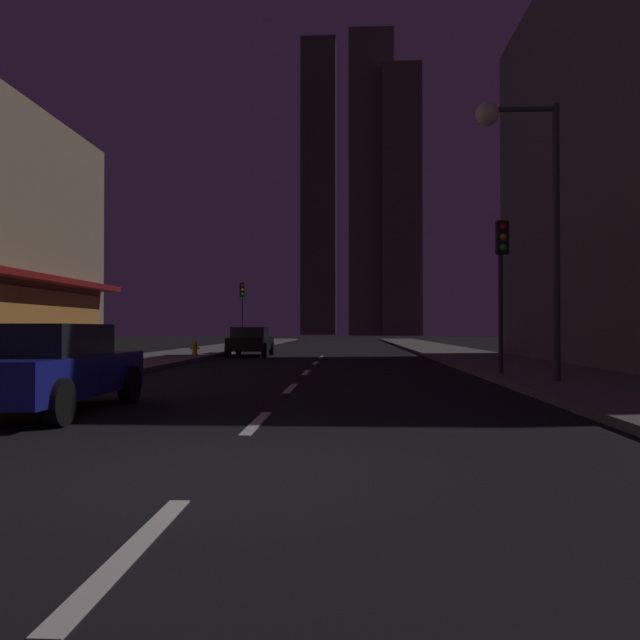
{
  "coord_description": "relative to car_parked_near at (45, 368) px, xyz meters",
  "views": [
    {
      "loc": [
        1.34,
        -5.79,
        1.38
      ],
      "look_at": [
        0.0,
        22.69,
        1.77
      ],
      "focal_mm": 34.88,
      "sensor_mm": 36.0,
      "label": 1
    }
  ],
  "objects": [
    {
      "name": "ground_plane",
      "position": [
        3.6,
        27.91,
        -0.79
      ],
      "size": [
        78.0,
        136.0,
        0.1
      ],
      "primitive_type": "cube",
      "color": "black"
    },
    {
      "name": "sidewalk_right",
      "position": [
        10.6,
        27.91,
        -0.67
      ],
      "size": [
        4.0,
        76.0,
        0.15
      ],
      "primitive_type": "cube",
      "color": "#605E59",
      "rests_on": "ground"
    },
    {
      "name": "sidewalk_left",
      "position": [
        -3.4,
        27.91,
        -0.67
      ],
      "size": [
        4.0,
        76.0,
        0.15
      ],
      "primitive_type": "cube",
      "color": "#605E59",
      "rests_on": "ground"
    },
    {
      "name": "lane_marking_center",
      "position": [
        3.6,
        6.91,
        -0.73
      ],
      "size": [
        0.16,
        28.2,
        0.01
      ],
      "color": "silver",
      "rests_on": "ground"
    },
    {
      "name": "skyscraper_distant_tall",
      "position": [
        -1.99,
        130.23,
        32.57
      ],
      "size": [
        7.84,
        6.56,
        66.62
      ],
      "primitive_type": "cube",
      "color": "#464234",
      "rests_on": "ground"
    },
    {
      "name": "skyscraper_distant_mid",
      "position": [
        9.28,
        115.15,
        29.81
      ],
      "size": [
        8.94,
        6.03,
        61.11
      ],
      "primitive_type": "cube",
      "color": "#4D493A",
      "rests_on": "ground"
    },
    {
      "name": "skyscraper_distant_short",
      "position": [
        15.15,
        113.47,
        25.72
      ],
      "size": [
        7.63,
        8.56,
        52.93
      ],
      "primitive_type": "cube",
      "color": "#4D4939",
      "rests_on": "ground"
    },
    {
      "name": "car_parked_near",
      "position": [
        0.0,
        0.0,
        0.0
      ],
      "size": [
        1.98,
        4.24,
        1.45
      ],
      "color": "navy",
      "rests_on": "ground"
    },
    {
      "name": "car_parked_far",
      "position": [
        0.0,
        21.07,
        0.0
      ],
      "size": [
        1.98,
        4.24,
        1.45
      ],
      "color": "black",
      "rests_on": "ground"
    },
    {
      "name": "fire_hydrant_far_left",
      "position": [
        -2.3,
        18.94,
        -0.29
      ],
      "size": [
        0.42,
        0.3,
        0.65
      ],
      "color": "gold",
      "rests_on": "sidewalk_left"
    },
    {
      "name": "traffic_light_near_right",
      "position": [
        9.1,
        7.24,
        2.45
      ],
      "size": [
        0.32,
        0.48,
        4.2
      ],
      "color": "#2D2D2D",
      "rests_on": "sidewalk_right"
    },
    {
      "name": "traffic_light_far_left",
      "position": [
        -1.9,
        29.62,
        2.45
      ],
      "size": [
        0.32,
        0.48,
        4.2
      ],
      "color": "#2D2D2D",
      "rests_on": "sidewalk_left"
    },
    {
      "name": "street_lamp_right",
      "position": [
        8.98,
        4.89,
        4.33
      ],
      "size": [
        1.96,
        0.56,
        6.58
      ],
      "color": "#38383D",
      "rests_on": "sidewalk_right"
    }
  ]
}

